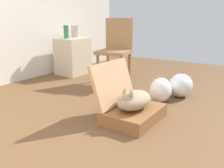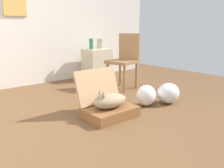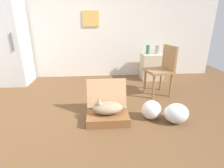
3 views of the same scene
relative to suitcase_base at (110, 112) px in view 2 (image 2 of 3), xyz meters
name	(u,v)px [view 2 (image 2 of 3)]	position (x,y,z in m)	size (l,w,h in m)	color
ground_plane	(86,123)	(-0.34, 0.03, -0.06)	(7.68, 7.68, 0.00)	brown
wall_back	(10,13)	(-0.34, 2.29, 1.24)	(6.40, 0.15, 2.60)	silver
suitcase_base	(110,112)	(0.00, 0.00, 0.00)	(0.61, 0.44, 0.12)	brown
suitcase_lid	(98,86)	(0.00, 0.24, 0.28)	(0.61, 0.44, 0.04)	tan
cat	(109,100)	(-0.01, 0.00, 0.15)	(0.52, 0.28, 0.23)	#998466
plastic_bag_white	(146,95)	(0.65, 0.00, 0.08)	(0.29, 0.25, 0.29)	white
plastic_bag_clear	(168,93)	(0.98, -0.13, 0.08)	(0.35, 0.29, 0.29)	silver
side_table	(97,64)	(1.21, 1.88, 0.25)	(0.52, 0.43, 0.63)	beige
vase_tall	(91,44)	(1.08, 1.89, 0.68)	(0.08, 0.08, 0.21)	#2D7051
vase_short	(100,44)	(1.34, 1.92, 0.67)	(0.14, 0.14, 0.21)	#B7AD99
chair	(125,58)	(1.11, 0.92, 0.47)	(0.54, 0.53, 0.96)	olive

